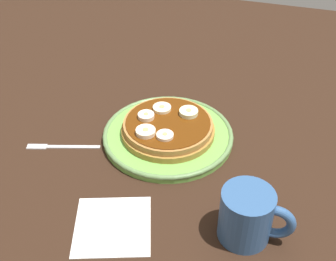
{
  "coord_description": "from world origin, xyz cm",
  "views": [
    {
      "loc": [
        18.13,
        -58.3,
        49.83
      ],
      "look_at": [
        0.0,
        0.0,
        1.83
      ],
      "focal_mm": 46.21,
      "sensor_mm": 36.0,
      "label": 1
    }
  ],
  "objects": [
    {
      "name": "banana_slice_1",
      "position": [
        2.87,
        3.33,
        4.16
      ],
      "size": [
        3.42,
        3.42,
        1.06
      ],
      "color": "#ECF3B7",
      "rests_on": "pancake_stack"
    },
    {
      "name": "coffee_mug",
      "position": [
        16.98,
        -17.49,
        4.14
      ],
      "size": [
        10.49,
        7.39,
        8.03
      ],
      "color": "#33598C",
      "rests_on": "ground_plane"
    },
    {
      "name": "banana_slice_0",
      "position": [
        0.75,
        -4.16,
        4.02
      ],
      "size": [
        2.94,
        2.94,
        0.78
      ],
      "color": "#FEE6C6",
      "rests_on": "pancake_stack"
    },
    {
      "name": "plate",
      "position": [
        0.0,
        0.0,
        0.83
      ],
      "size": [
        23.6,
        23.6,
        1.55
      ],
      "color": "#72B74C",
      "rests_on": "ground_plane"
    },
    {
      "name": "pancake_stack",
      "position": [
        -0.05,
        -0.19,
        2.52
      ],
      "size": [
        17.15,
        16.77,
        2.54
      ],
      "color": "olive",
      "rests_on": "plate"
    },
    {
      "name": "fork",
      "position": [
        -17.78,
        -8.18,
        0.25
      ],
      "size": [
        12.73,
        4.68,
        0.5
      ],
      "color": "silver",
      "rests_on": "ground_plane"
    },
    {
      "name": "banana_slice_3",
      "position": [
        -2.18,
        3.28,
        4.04
      ],
      "size": [
        3.38,
        3.38,
        0.81
      ],
      "color": "#FDEBB8",
      "rests_on": "pancake_stack"
    },
    {
      "name": "banana_slice_2",
      "position": [
        -2.65,
        -4.32,
        4.16
      ],
      "size": [
        3.41,
        3.41,
        1.06
      ],
      "color": "#FDE3BC",
      "rests_on": "pancake_stack"
    },
    {
      "name": "napkin",
      "position": [
        -1.67,
        -21.73,
        0.15
      ],
      "size": [
        13.99,
        13.99,
        0.3
      ],
      "primitive_type": "cube",
      "rotation": [
        0.0,
        0.0,
        0.33
      ],
      "color": "white",
      "rests_on": "ground_plane"
    },
    {
      "name": "ground_plane",
      "position": [
        0.0,
        0.0,
        -1.5
      ],
      "size": [
        140.0,
        140.0,
        3.0
      ],
      "primitive_type": "cube",
      "color": "black"
    },
    {
      "name": "banana_slice_4",
      "position": [
        -4.1,
        -0.23,
        4.14
      ],
      "size": [
        2.95,
        2.95,
        1.03
      ],
      "color": "#FEE7C3",
      "rests_on": "pancake_stack"
    }
  ]
}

